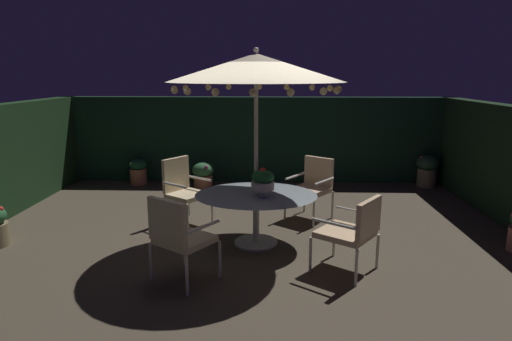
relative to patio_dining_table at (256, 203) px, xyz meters
The scene contains 12 objects.
ground_plane 0.63m from the patio_dining_table, 152.47° to the right, with size 8.59×7.90×0.02m, color #4B4132.
hedge_backdrop_rear 3.75m from the patio_dining_table, 92.10° to the left, with size 8.59×0.30×1.86m, color black.
patio_dining_table is the anchor object (origin of this frame).
patio_umbrella 1.82m from the patio_dining_table, 50.90° to the right, with size 2.34×2.34×2.68m.
centerpiece_planter 0.39m from the patio_dining_table, 56.73° to the right, with size 0.31×0.31×0.40m.
patio_chair_north 1.47m from the patio_dining_table, 36.28° to the right, with size 0.87×0.87×0.95m.
patio_chair_northeast 1.47m from the patio_dining_table, 52.54° to the left, with size 0.83×0.83×1.00m.
patio_chair_east 1.48m from the patio_dining_table, 144.40° to the left, with size 0.79×0.79×1.05m.
patio_chair_southeast 1.47m from the patio_dining_table, 124.66° to the right, with size 0.82×0.81×1.03m.
potted_plant_right_far 3.29m from the patio_dining_table, 111.88° to the left, with size 0.45×0.45×0.55m.
potted_plant_back_right 4.84m from the patio_dining_table, 43.33° to the left, with size 0.46×0.46×0.67m.
potted_plant_front_corner 4.25m from the patio_dining_table, 129.07° to the left, with size 0.37×0.37×0.57m.
Camera 1 is at (0.33, -5.70, 2.36)m, focal length 30.41 mm.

